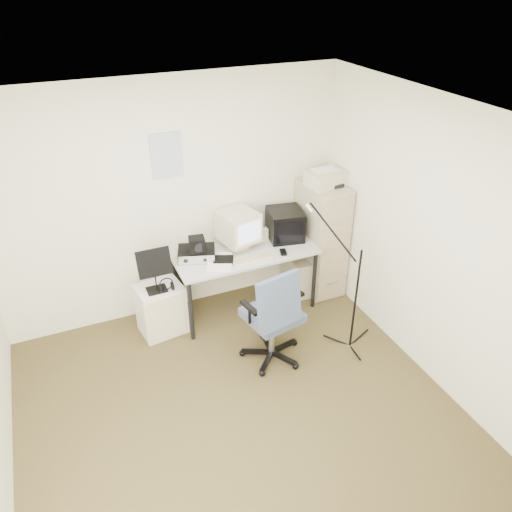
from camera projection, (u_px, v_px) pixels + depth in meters
name	position (u px, v px, depth m)	size (l,w,h in m)	color
floor	(242.00, 417.00, 4.26)	(3.60, 3.60, 0.01)	#403A1C
ceiling	(235.00, 127.00, 2.98)	(3.60, 3.60, 0.01)	white
wall_back	(173.00, 202.00, 5.04)	(3.60, 0.02, 2.50)	white
wall_right	(435.00, 248.00, 4.24)	(0.02, 3.60, 2.50)	white
wall_calendar	(166.00, 155.00, 4.76)	(0.30, 0.02, 0.44)	white
filing_cabinet	(321.00, 238.00, 5.64)	(0.40, 0.60, 1.30)	tan
printer	(326.00, 178.00, 5.25)	(0.40, 0.27, 0.15)	#BAAE99
desk	(244.00, 279.00, 5.43)	(1.50, 0.70, 0.73)	silver
crt_monitor	(238.00, 230.00, 5.22)	(0.36, 0.37, 0.39)	#BAAE99
crt_tv	(285.00, 224.00, 5.40)	(0.36, 0.38, 0.32)	black
desk_speaker	(264.00, 234.00, 5.41)	(0.07, 0.07, 0.14)	beige
keyboard	(252.00, 259.00, 5.06)	(0.41, 0.15, 0.02)	#BAAE99
mouse	(283.00, 252.00, 5.18)	(0.06, 0.10, 0.03)	black
radio_receiver	(197.00, 253.00, 5.08)	(0.37, 0.27, 0.11)	black
radio_speaker	(197.00, 244.00, 4.98)	(0.15, 0.14, 0.15)	black
papers	(220.00, 261.00, 5.03)	(0.25, 0.33, 0.02)	white
pc_tower	(297.00, 273.00, 5.80)	(0.21, 0.48, 0.45)	#BAAE99
office_chair	(272.00, 313.00, 4.64)	(0.61, 0.61, 1.06)	#4E5D73
side_cart	(161.00, 309.00, 5.12)	(0.44, 0.35, 0.55)	silver
music_stand	(154.00, 270.00, 4.80)	(0.33, 0.17, 0.48)	black
headphones	(166.00, 286.00, 4.90)	(0.16, 0.16, 0.03)	black
mic_stand	(357.00, 285.00, 4.68)	(0.02, 0.02, 1.45)	black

